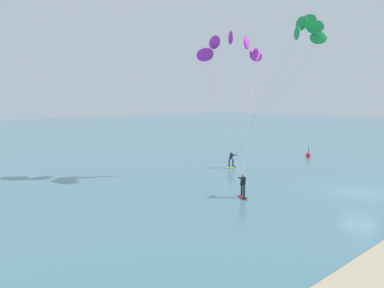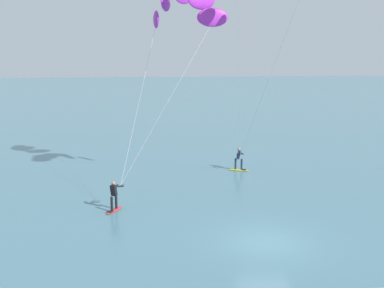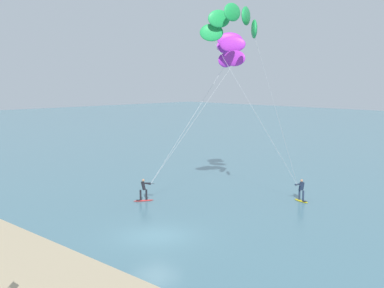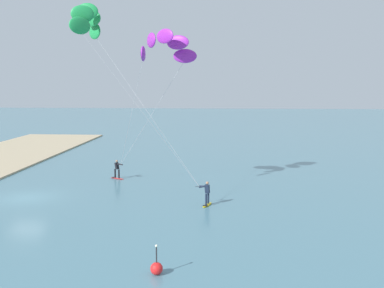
# 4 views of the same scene
# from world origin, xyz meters

# --- Properties ---
(ground_plane) EXTENTS (240.00, 240.00, 0.00)m
(ground_plane) POSITION_xyz_m (0.00, 0.00, 0.00)
(ground_plane) COLOR slate
(kitesurfer_nearshore) EXTENTS (7.24, 7.95, 12.44)m
(kitesurfer_nearshore) POSITION_xyz_m (-3.27, 9.76, 10.77)
(kitesurfer_nearshore) COLOR red
(kitesurfer_nearshore) RESTS_ON ground
(kitesurfer_mid_water) EXTENTS (4.70, 9.21, 13.67)m
(kitesurfer_mid_water) POSITION_xyz_m (1.13, 5.69, 11.98)
(kitesurfer_mid_water) COLOR yellow
(kitesurfer_mid_water) RESTS_ON ground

